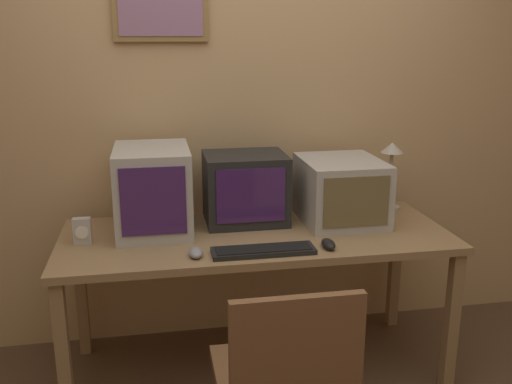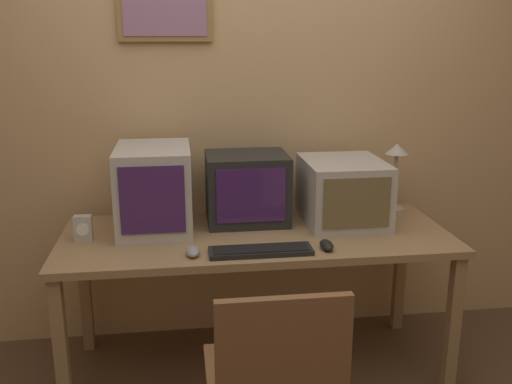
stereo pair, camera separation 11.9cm
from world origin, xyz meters
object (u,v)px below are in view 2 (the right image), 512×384
mouse_near_keyboard (327,245)px  desk_clock (83,228)px  monitor_center (247,188)px  keyboard_main (261,251)px  desk_lamp (396,164)px  mouse_far_corner (193,251)px  monitor_right (343,191)px  monitor_left (154,189)px

mouse_near_keyboard → desk_clock: (-1.10, 0.26, 0.04)m
monitor_center → mouse_near_keyboard: 0.57m
keyboard_main → desk_lamp: size_ratio=1.23×
keyboard_main → mouse_far_corner: mouse_far_corner is taller
mouse_near_keyboard → desk_clock: desk_clock is taller
mouse_near_keyboard → desk_lamp: bearing=45.7°
monitor_right → mouse_near_keyboard: (-0.18, -0.38, -0.14)m
desk_lamp → mouse_near_keyboard: bearing=-134.3°
desk_lamp → keyboard_main: bearing=-146.7°
keyboard_main → monitor_center: bearing=90.6°
monitor_center → keyboard_main: size_ratio=0.90×
mouse_near_keyboard → desk_lamp: 0.77m
monitor_center → mouse_near_keyboard: monitor_center is taller
mouse_far_corner → mouse_near_keyboard: bearing=-0.2°
monitor_left → desk_lamp: bearing=5.9°
monitor_center → mouse_far_corner: bearing=-122.9°
mouse_near_keyboard → mouse_far_corner: same height
mouse_far_corner → desk_lamp: size_ratio=0.29×
monitor_right → desk_clock: size_ratio=3.86×
mouse_near_keyboard → monitor_right: bearing=64.6°
monitor_right → mouse_far_corner: monitor_right is taller
keyboard_main → mouse_near_keyboard: bearing=1.8°
mouse_near_keyboard → desk_clock: bearing=166.7°
monitor_center → mouse_far_corner: (-0.29, -0.45, -0.16)m
mouse_far_corner → desk_clock: (-0.50, 0.26, 0.04)m
monitor_left → monitor_right: size_ratio=1.01×
monitor_center → keyboard_main: 0.49m
desk_lamp → monitor_center: bearing=-175.2°
monitor_right → mouse_far_corner: bearing=-154.2°
monitor_right → desk_clock: (-1.28, -0.12, -0.10)m
monitor_center → mouse_far_corner: monitor_center is taller
desk_lamp → mouse_far_corner: bearing=-154.8°
monitor_center → mouse_near_keyboard: (0.31, -0.46, -0.16)m
monitor_right → desk_lamp: (0.33, 0.15, 0.10)m
mouse_near_keyboard → mouse_far_corner: (-0.60, 0.00, -0.00)m
mouse_near_keyboard → desk_lamp: size_ratio=0.31×
monitor_right → desk_lamp: 0.38m
monitor_right → keyboard_main: size_ratio=1.03×
keyboard_main → mouse_far_corner: (-0.30, 0.01, 0.01)m
desk_clock → monitor_right: bearing=5.3°
monitor_center → desk_clock: size_ratio=3.35×
desk_clock → keyboard_main: bearing=-18.7°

